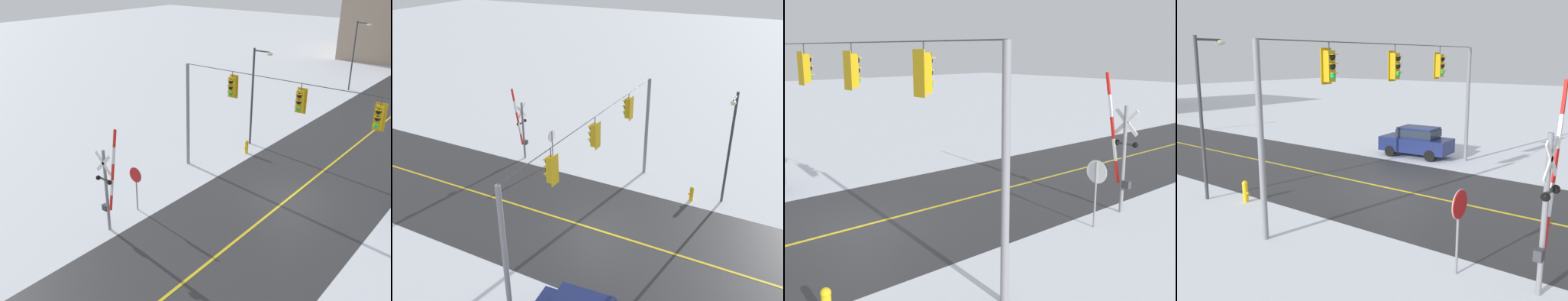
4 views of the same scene
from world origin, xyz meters
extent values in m
plane|color=silver|center=(0.00, 0.00, 0.00)|extent=(160.00, 160.00, 0.00)
cube|color=#303033|center=(0.00, 6.00, 0.00)|extent=(9.00, 80.00, 0.01)
cube|color=gold|center=(0.00, 6.00, 0.01)|extent=(0.14, 72.00, 0.01)
cylinder|color=gray|center=(-7.00, 0.00, 3.10)|extent=(0.20, 0.20, 6.20)
cylinder|color=gray|center=(7.00, 0.00, 3.10)|extent=(0.20, 0.20, 6.20)
cylinder|color=#38383D|center=(0.00, 0.00, 6.20)|extent=(14.00, 0.04, 0.04)
cylinder|color=#38383D|center=(-3.90, 0.00, 6.05)|extent=(0.04, 0.04, 0.29)
cube|color=#C6990F|center=(-3.90, 0.00, 5.37)|extent=(0.34, 0.28, 1.08)
cube|color=#C6990F|center=(-3.90, 0.16, 5.37)|extent=(0.52, 0.03, 1.26)
sphere|color=black|center=(-3.90, -0.15, 5.69)|extent=(0.24, 0.24, 0.24)
cube|color=#C6990F|center=(-3.90, -0.22, 5.77)|extent=(0.26, 0.16, 0.03)
sphere|color=black|center=(-3.90, -0.15, 5.37)|extent=(0.24, 0.24, 0.24)
cube|color=#C6990F|center=(-3.90, -0.22, 5.45)|extent=(0.26, 0.16, 0.03)
sphere|color=green|center=(-3.90, -0.15, 5.05)|extent=(0.24, 0.24, 0.24)
cube|color=#C6990F|center=(-3.90, -0.22, 5.13)|extent=(0.26, 0.16, 0.03)
cylinder|color=#38383D|center=(0.07, 0.00, 6.03)|extent=(0.04, 0.04, 0.34)
cube|color=#C6990F|center=(0.07, 0.00, 5.32)|extent=(0.34, 0.28, 1.08)
cube|color=#C6990F|center=(0.07, 0.16, 5.32)|extent=(0.52, 0.03, 1.26)
sphere|color=black|center=(0.07, -0.15, 5.64)|extent=(0.24, 0.24, 0.24)
cube|color=#C6990F|center=(0.07, -0.22, 5.72)|extent=(0.26, 0.16, 0.03)
sphere|color=black|center=(0.07, -0.15, 5.32)|extent=(0.24, 0.24, 0.24)
cube|color=#C6990F|center=(0.07, -0.22, 5.40)|extent=(0.26, 0.16, 0.03)
sphere|color=green|center=(0.07, -0.15, 5.00)|extent=(0.24, 0.24, 0.24)
cube|color=#C6990F|center=(0.07, -0.22, 5.08)|extent=(0.26, 0.16, 0.03)
cylinder|color=#38383D|center=(3.81, 0.00, 6.01)|extent=(0.04, 0.04, 0.38)
cube|color=#C6990F|center=(3.81, 0.00, 5.28)|extent=(0.34, 0.28, 1.08)
cube|color=#C6990F|center=(3.81, 0.16, 5.28)|extent=(0.52, 0.03, 1.26)
sphere|color=black|center=(3.81, -0.15, 5.60)|extent=(0.24, 0.24, 0.24)
cube|color=#C6990F|center=(3.81, -0.22, 5.68)|extent=(0.26, 0.16, 0.03)
sphere|color=black|center=(3.81, -0.15, 5.28)|extent=(0.24, 0.24, 0.24)
cube|color=#C6990F|center=(3.81, -0.22, 5.36)|extent=(0.26, 0.16, 0.03)
sphere|color=green|center=(3.81, -0.15, 4.96)|extent=(0.24, 0.24, 0.24)
cube|color=#C6990F|center=(3.81, -0.22, 5.04)|extent=(0.26, 0.16, 0.03)
cylinder|color=gray|center=(-5.41, -5.91, 1.15)|extent=(0.07, 0.07, 2.30)
cylinder|color=#B71414|center=(-5.41, -5.95, 1.95)|extent=(0.76, 0.03, 0.76)
cylinder|color=white|center=(-5.41, -5.93, 1.95)|extent=(0.80, 0.02, 0.80)
cylinder|color=gray|center=(-5.14, -8.00, 2.00)|extent=(0.14, 0.14, 4.00)
cube|color=white|center=(-5.14, -8.05, 3.40)|extent=(0.98, 0.04, 0.98)
cube|color=white|center=(-5.14, -8.05, 3.40)|extent=(0.98, 0.04, 0.98)
cube|color=#38383D|center=(-5.14, -8.04, 2.60)|extent=(0.80, 0.06, 0.08)
sphere|color=black|center=(-5.52, -8.10, 2.60)|extent=(0.22, 0.22, 0.22)
sphere|color=black|center=(-4.76, -8.10, 2.60)|extent=(0.22, 0.22, 0.22)
cube|color=red|center=(-4.89, -8.00, 1.51)|extent=(0.24, 0.08, 0.83)
cube|color=white|center=(-4.75, -8.00, 2.32)|extent=(0.24, 0.08, 0.83)
cube|color=red|center=(-4.60, -8.00, 3.13)|extent=(0.24, 0.08, 0.83)
cube|color=white|center=(-4.46, -8.00, 3.94)|extent=(0.24, 0.08, 0.83)
cube|color=red|center=(-4.32, -8.00, 4.76)|extent=(0.24, 0.08, 0.83)
cube|color=#38383D|center=(-5.32, -8.00, 1.10)|extent=(0.28, 0.20, 0.28)
cube|color=navy|center=(6.29, 2.81, 0.72)|extent=(2.14, 4.25, 0.80)
cube|color=navy|center=(6.30, 2.66, 1.42)|extent=(1.69, 2.26, 0.64)
cube|color=#232D38|center=(6.30, 2.66, 1.42)|extent=(1.73, 2.35, 0.40)
sphere|color=#EFEACC|center=(5.53, 4.81, 0.77)|extent=(0.16, 0.16, 0.16)
sphere|color=#EFEACC|center=(6.66, 4.92, 0.77)|extent=(0.16, 0.16, 0.16)
cylinder|color=black|center=(5.37, 4.00, 0.32)|extent=(0.28, 0.66, 0.64)
cylinder|color=black|center=(6.97, 4.15, 0.32)|extent=(0.28, 0.66, 0.64)
cylinder|color=black|center=(5.61, 1.47, 0.32)|extent=(0.28, 0.66, 0.64)
cylinder|color=black|center=(7.20, 1.62, 0.32)|extent=(0.28, 0.66, 0.64)
cylinder|color=#38383D|center=(-5.80, 5.18, 3.25)|extent=(0.14, 0.14, 6.50)
cylinder|color=#38383D|center=(-5.25, 5.18, 6.35)|extent=(1.10, 0.09, 0.09)
ellipsoid|color=beige|center=(-4.70, 5.18, 6.25)|extent=(0.44, 0.28, 0.22)
cylinder|color=gold|center=(-5.07, 3.61, 0.35)|extent=(0.22, 0.22, 0.70)
sphere|color=gold|center=(-5.07, 3.61, 0.76)|extent=(0.24, 0.24, 0.24)
cylinder|color=gold|center=(-5.07, 3.47, 0.39)|extent=(0.09, 0.10, 0.09)
camera|label=1|loc=(9.22, -19.46, 11.58)|focal=41.32mm
camera|label=2|loc=(16.21, 8.17, 13.13)|focal=39.33mm
camera|label=3|loc=(-14.74, 7.77, 6.00)|focal=45.40mm
camera|label=4|loc=(-15.55, -10.98, 5.67)|focal=41.36mm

